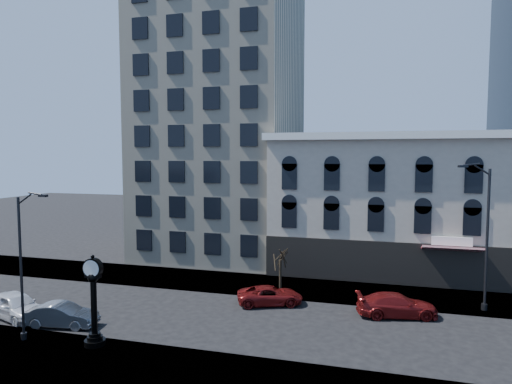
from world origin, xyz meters
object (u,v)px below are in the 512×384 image
(street_clock, at_px, (94,305))
(car_near_a, at_px, (16,306))
(street_lamp_near, at_px, (27,227))
(car_near_b, at_px, (62,315))

(street_clock, height_order, car_near_a, street_clock)
(street_lamp_near, height_order, car_near_a, street_lamp_near)
(street_clock, xyz_separation_m, car_near_b, (-3.85, 2.10, -1.70))
(car_near_a, bearing_deg, street_clock, -89.49)
(street_clock, relative_size, street_lamp_near, 0.59)
(street_clock, relative_size, car_near_b, 1.16)
(car_near_b, bearing_deg, car_near_a, 75.57)
(car_near_b, bearing_deg, street_clock, -127.76)
(street_lamp_near, bearing_deg, street_clock, 14.54)
(street_clock, height_order, street_lamp_near, street_lamp_near)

